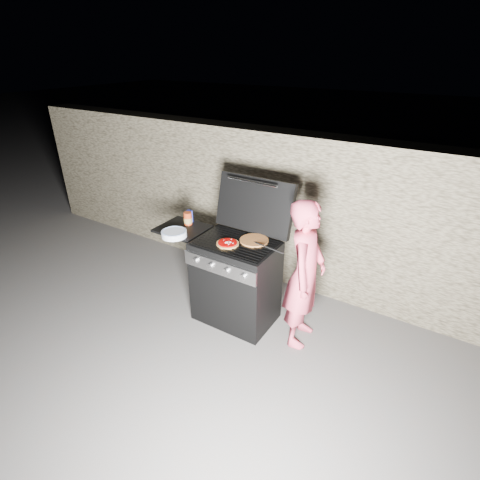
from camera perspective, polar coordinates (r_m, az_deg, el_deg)
The scene contains 10 objects.
ground at distance 4.14m, azimuth -0.60°, elevation -11.60°, with size 50.00×50.00×0.00m, color #504B46.
stone_wall at distance 4.48m, azimuth 6.59°, elevation 4.79°, with size 8.00×0.35×1.80m, color #776E55.
gas_grill at distance 3.99m, azimuth -3.67°, elevation -5.28°, with size 1.34×0.79×0.91m, color black, non-canonical shape.
pizza_topped at distance 3.60m, azimuth -1.90°, elevation -0.49°, with size 0.22×0.22×0.02m, color #AB743B, non-canonical shape.
pizza_plain at distance 3.67m, azimuth 2.17°, elevation -0.04°, with size 0.28×0.28×0.02m, color #C58C44.
sauce_jar at distance 4.05m, azimuth -7.95°, elevation 3.28°, with size 0.09×0.09×0.14m, color #A43112.
blue_carton at distance 4.11m, azimuth -7.67°, elevation 3.62°, with size 0.06×0.04×0.13m, color navy.
plate_stack at distance 3.82m, azimuth -10.02°, elevation 0.95°, with size 0.26×0.26×0.06m, color white.
person at distance 3.51m, azimuth 9.87°, elevation -5.26°, with size 0.54×0.35×1.47m, color #D4455C.
tongs at distance 3.47m, azimuth 4.07°, elevation -1.03°, with size 0.01×0.01×0.48m, color black.
Camera 1 is at (1.74, -2.72, 2.60)m, focal length 28.00 mm.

